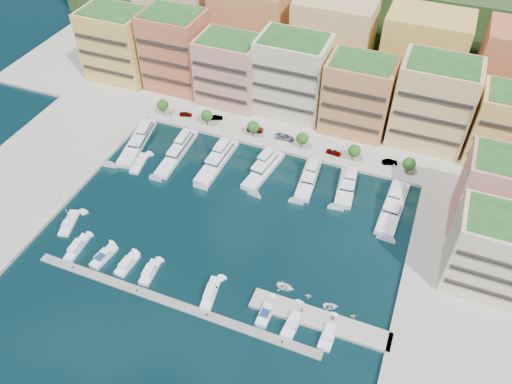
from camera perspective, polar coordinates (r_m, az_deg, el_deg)
ground at (r=134.04m, az=-2.44°, el=-2.93°), size 400.00×400.00×0.00m
north_quay at (r=179.06m, az=5.57°, el=10.73°), size 220.00×64.00×2.00m
east_quay at (r=125.48m, az=23.63°, el=-12.85°), size 34.00×76.00×2.00m
west_quay at (r=159.25m, az=-24.61°, el=1.38°), size 34.00×76.00×2.00m
hillside at (r=219.67m, az=9.51°, el=17.06°), size 240.00×40.00×58.00m
south_pontoon at (r=118.95m, az=-9.67°, el=-12.40°), size 72.00×2.20×0.35m
finger_pier at (r=115.70m, az=7.24°, el=-14.41°), size 32.00×5.00×2.00m
apartment_0 at (r=189.13m, az=-15.54°, el=15.96°), size 22.00×16.50×24.80m
apartment_1 at (r=178.92m, az=-9.20°, el=15.69°), size 20.00×16.50×26.80m
apartment_2 at (r=169.65m, az=-3.04°, el=13.73°), size 20.00×15.50×22.80m
apartment_3 at (r=164.03m, az=4.14°, el=13.13°), size 22.00×16.50×25.80m
apartment_4 at (r=158.84m, az=11.56°, el=10.75°), size 20.00×15.50×23.80m
apartment_5 at (r=158.65m, az=19.59°, el=9.57°), size 22.00×16.50×26.80m
apartment_6 at (r=160.00m, az=27.00°, el=6.46°), size 20.00×15.50×22.80m
apartment_east_a at (r=135.81m, az=25.90°, el=-0.39°), size 18.00×14.50×22.80m
apartment_east_b at (r=123.47m, az=25.43°, el=-6.19°), size 18.00×14.50×20.80m
backblock_0 at (r=200.21m, az=-9.05°, el=19.45°), size 26.00×18.00×30.00m
backblock_1 at (r=188.04m, az=-0.57°, el=18.28°), size 26.00×18.00×30.00m
backblock_2 at (r=180.09m, az=8.71°, el=16.55°), size 26.00×18.00×30.00m
backblock_3 at (r=176.94m, az=18.37°, el=14.28°), size 26.00×18.00×30.00m
tree_0 at (r=168.59m, az=-10.61°, el=9.73°), size 3.80×3.80×5.65m
tree_1 at (r=161.73m, az=-5.64°, el=8.68°), size 3.80×3.80×5.65m
tree_2 at (r=156.22m, az=-0.31°, el=7.47°), size 3.80×3.80×5.65m
tree_3 at (r=152.20m, az=5.33°, el=6.12°), size 3.80×3.80×5.65m
tree_4 at (r=149.78m, az=11.17°, el=4.64°), size 3.80×3.80×5.65m
tree_5 at (r=149.06m, az=17.12°, el=3.09°), size 3.80×3.80×5.65m
lamppost_0 at (r=165.68m, az=-9.75°, el=8.79°), size 0.30×0.30×4.20m
lamppost_1 at (r=158.38m, az=-4.01°, el=7.52°), size 0.30×0.30×4.20m
lamppost_2 at (r=152.85m, az=2.17°, el=6.05°), size 0.30×0.30×4.20m
lamppost_3 at (r=149.30m, az=8.69°, el=4.42°), size 0.30×0.30×4.20m
lamppost_4 at (r=147.88m, az=15.41°, el=2.68°), size 0.30×0.30×4.20m
yacht_0 at (r=161.05m, az=-13.28°, el=5.84°), size 8.66×23.49×7.30m
yacht_1 at (r=154.65m, az=-8.86°, el=4.71°), size 5.20×23.14×7.30m
yacht_2 at (r=150.09m, az=-4.34°, el=3.81°), size 5.37×21.44×7.30m
yacht_3 at (r=146.60m, az=0.95°, el=2.79°), size 7.16×19.02×7.30m
yacht_4 at (r=144.26m, az=6.05°, el=1.61°), size 5.68×17.26×7.30m
yacht_5 at (r=143.31m, az=10.34°, el=0.74°), size 6.36×15.72×7.30m
yacht_6 at (r=140.65m, az=15.46°, el=-1.40°), size 5.87×21.46×7.30m
cruiser_0 at (r=134.18m, az=-19.78°, el=-6.00°), size 2.96×8.75×2.55m
cruiser_1 at (r=130.12m, az=-17.02°, el=-7.08°), size 3.74×8.03×2.66m
cruiser_2 at (r=127.00m, az=-14.53°, el=-8.04°), size 3.21×7.30×2.55m
cruiser_3 at (r=124.29m, az=-12.06°, el=-8.98°), size 3.27×7.60×2.55m
cruiser_5 at (r=118.61m, az=-5.21°, el=-11.46°), size 3.78×9.26×2.55m
cruiser_7 at (r=115.36m, az=1.20°, el=-13.58°), size 2.85×7.43×2.66m
cruiser_8 at (r=114.41m, az=4.31°, el=-14.56°), size 3.51×9.14×2.55m
cruiser_9 at (r=113.71m, az=8.35°, el=-15.73°), size 3.13×8.43×2.55m
sailboat_2 at (r=153.34m, az=-13.20°, el=3.16°), size 4.13×9.40×13.20m
sailboat_0 at (r=141.00m, az=-20.57°, el=-3.39°), size 5.15×9.43×13.20m
tender_0 at (r=119.45m, az=3.38°, el=-10.79°), size 4.40×3.20×0.89m
tender_1 at (r=118.56m, az=6.00°, el=-11.70°), size 1.78×1.59×0.85m
tender_3 at (r=117.13m, az=11.05°, el=-13.71°), size 1.76×1.63×0.76m
tender_2 at (r=117.63m, az=8.52°, el=-12.81°), size 4.13×3.50×0.73m
car_0 at (r=168.55m, az=-8.03°, el=8.82°), size 4.49×2.73×1.43m
car_1 at (r=165.88m, az=-4.54°, el=8.48°), size 4.33×2.83×1.35m
car_2 at (r=160.24m, az=-0.11°, el=7.21°), size 5.75×3.42×1.50m
car_3 at (r=157.09m, az=3.31°, el=6.30°), size 5.97×2.62×1.71m
car_4 at (r=152.96m, az=8.87°, el=4.52°), size 4.64×2.17×1.54m
car_5 at (r=152.91m, az=15.04°, el=3.32°), size 4.67×2.74×1.46m
person_0 at (r=114.67m, az=5.24°, el=-13.26°), size 0.50×0.66×1.61m
person_1 at (r=114.32m, az=8.74°, el=-13.98°), size 1.01×0.86×1.80m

